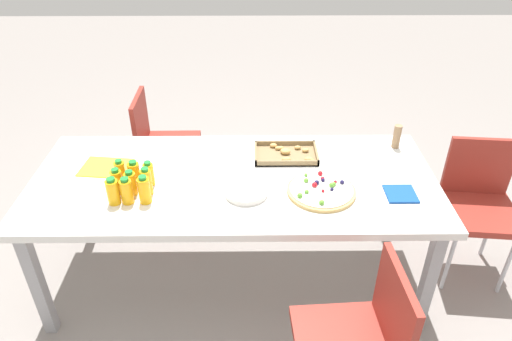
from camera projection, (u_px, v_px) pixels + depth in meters
name	position (u px, v px, depth m)	size (l,w,h in m)	color
ground_plane	(237.00, 276.00, 2.86)	(12.00, 12.00, 0.00)	gray
party_table	(234.00, 187.00, 2.50)	(2.14, 0.92, 0.73)	white
chair_end	(479.00, 199.00, 2.69)	(0.44, 0.44, 0.83)	maroon
chair_far_left	(160.00, 140.00, 3.27)	(0.40, 0.40, 0.83)	maroon
chair_near_right	(361.00, 336.00, 1.90)	(0.42, 0.42, 0.83)	maroon
juice_bottle_0	(113.00, 192.00, 2.25)	(0.06, 0.06, 0.14)	#F9AD14
juice_bottle_1	(127.00, 191.00, 2.25)	(0.06, 0.06, 0.14)	#FAAC14
juice_bottle_2	(144.00, 190.00, 2.25)	(0.06, 0.06, 0.15)	#FAAC14
juice_bottle_3	(117.00, 182.00, 2.32)	(0.06, 0.06, 0.14)	#FAAB14
juice_bottle_4	(131.00, 183.00, 2.32)	(0.06, 0.06, 0.13)	#F9AF14
juice_bottle_5	(146.00, 182.00, 2.31)	(0.05, 0.05, 0.15)	#FAAF14
juice_bottle_6	(121.00, 173.00, 2.38)	(0.05, 0.05, 0.15)	#FAAB14
juice_bottle_7	(134.00, 174.00, 2.39)	(0.06, 0.06, 0.14)	#F9AC14
juice_bottle_8	(149.00, 174.00, 2.38)	(0.05, 0.05, 0.14)	#F9AE14
fruit_pizza	(321.00, 190.00, 2.35)	(0.35, 0.35, 0.05)	tan
snack_tray	(287.00, 154.00, 2.65)	(0.35, 0.23, 0.04)	olive
plate_stack	(246.00, 192.00, 2.34)	(0.22, 0.22, 0.03)	silver
napkin_stack	(401.00, 194.00, 2.34)	(0.15, 0.15, 0.01)	#194CA5
cardboard_tube	(397.00, 136.00, 2.70)	(0.04, 0.04, 0.14)	#9E7A56
paper_folder	(106.00, 167.00, 2.55)	(0.26, 0.20, 0.01)	yellow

